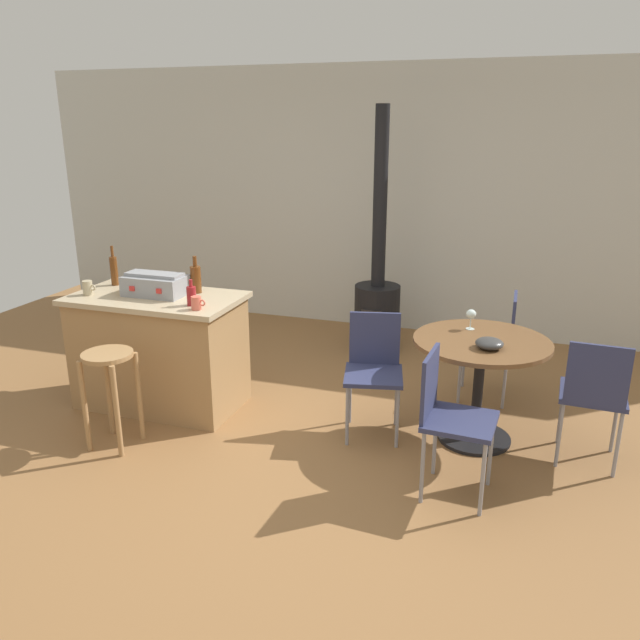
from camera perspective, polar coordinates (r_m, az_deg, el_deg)
The scene contains 18 objects.
ground_plane at distance 4.20m, azimuth -3.05°, elevation -12.82°, with size 8.80×8.80×0.00m, color olive.
back_wall at distance 6.59m, azimuth 6.55°, elevation 10.78°, with size 8.00×0.10×2.70m, color beige.
kitchen_island at distance 4.97m, azimuth -14.51°, elevation -2.71°, with size 1.29×0.71×0.88m.
wooden_stool at distance 4.41m, azimuth -18.74°, elevation -5.09°, with size 0.34×0.34×0.68m.
dining_table at distance 4.35m, azimuth 14.48°, elevation -3.97°, with size 0.92×0.92×0.74m.
folding_chair_near at distance 4.29m, azimuth 23.86°, elevation -6.05°, with size 0.42×0.42×0.87m.
folding_chair_far at distance 5.07m, azimuth 15.83°, elevation -1.58°, with size 0.40×0.40×0.87m.
folding_chair_left at distance 4.39m, azimuth 4.97°, elevation -4.15°, with size 0.48×0.48×0.85m.
folding_chair_right at distance 3.72m, azimuth 11.73°, elevation -8.29°, with size 0.43×0.43×0.88m.
wood_stove at distance 6.02m, azimuth 5.29°, elevation 2.28°, with size 0.44×0.45×2.29m.
toolbox at distance 4.84m, azimuth -14.89°, elevation 3.16°, with size 0.46×0.27×0.17m.
bottle_0 at distance 4.83m, azimuth -11.34°, elevation 3.74°, with size 0.08×0.08×0.29m.
bottle_1 at distance 5.23m, azimuth -18.40°, elevation 4.38°, with size 0.06×0.06×0.32m.
bottle_2 at distance 4.51m, azimuth -11.72°, elevation 2.23°, with size 0.07×0.07×0.19m.
cup_0 at distance 4.41m, azimuth -11.27°, elevation 1.55°, with size 0.11×0.07×0.09m.
cup_1 at distance 5.01m, azimuth -20.55°, elevation 2.79°, with size 0.11×0.07×0.11m.
wine_glass at distance 4.46m, azimuth 13.71°, elevation 0.48°, with size 0.07×0.07×0.14m.
serving_bowl at distance 4.13m, azimuth 15.29°, elevation -2.08°, with size 0.18×0.18×0.07m, color #383838.
Camera 1 is at (1.34, -3.36, 2.13)m, focal length 34.84 mm.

